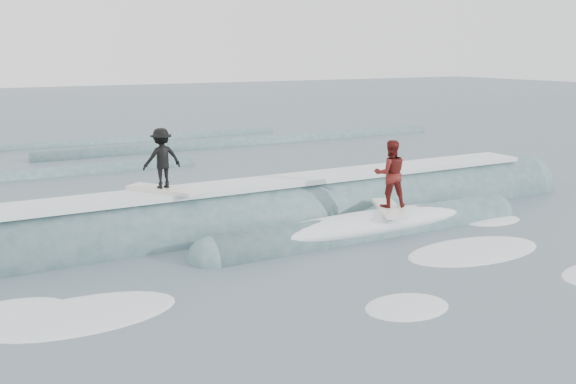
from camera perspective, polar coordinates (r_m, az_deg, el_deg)
ground at (r=14.84m, az=5.29°, el=-6.17°), size 160.00×160.00×0.00m
breaking_wave at (r=17.77m, az=-0.34°, el=-2.84°), size 22.15×3.96×2.36m
surfer_black at (r=16.34m, az=-11.14°, el=2.64°), size 1.55×1.98×1.61m
surfer_red at (r=17.09m, az=9.07°, el=1.33°), size 1.35×2.04×1.88m
whitewater at (r=14.09m, az=7.92°, el=-7.26°), size 15.11×6.10×0.10m
far_swells at (r=30.50m, az=-14.83°, el=3.12°), size 38.07×8.65×0.80m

